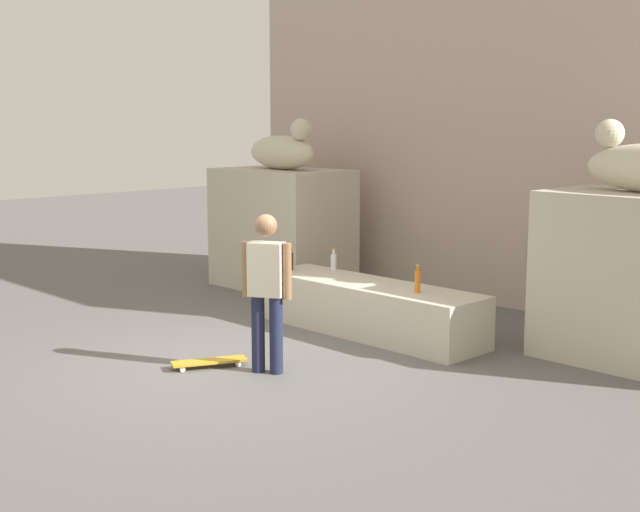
{
  "coord_description": "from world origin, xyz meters",
  "views": [
    {
      "loc": [
        6.99,
        -5.65,
        2.65
      ],
      "look_at": [
        0.15,
        1.01,
        1.1
      ],
      "focal_mm": 48.17,
      "sensor_mm": 36.0,
      "label": 1
    }
  ],
  "objects_px": {
    "skater": "(267,286)",
    "bottle_brown": "(291,261)",
    "bottle_clear": "(334,262)",
    "statue_reclining_left": "(283,151)",
    "bottle_green": "(278,262)",
    "bottle_orange": "(418,281)",
    "skateboard": "(209,362)"
  },
  "relations": [
    {
      "from": "skater",
      "to": "skateboard",
      "type": "distance_m",
      "value": 1.08
    },
    {
      "from": "statue_reclining_left",
      "to": "bottle_clear",
      "type": "relative_size",
      "value": 5.74
    },
    {
      "from": "bottle_clear",
      "to": "statue_reclining_left",
      "type": "bearing_deg",
      "value": 156.09
    },
    {
      "from": "bottle_clear",
      "to": "bottle_green",
      "type": "bearing_deg",
      "value": -126.69
    },
    {
      "from": "statue_reclining_left",
      "to": "bottle_brown",
      "type": "relative_size",
      "value": 5.46
    },
    {
      "from": "skateboard",
      "to": "bottle_green",
      "type": "relative_size",
      "value": 2.57
    },
    {
      "from": "skater",
      "to": "bottle_clear",
      "type": "relative_size",
      "value": 5.74
    },
    {
      "from": "bottle_green",
      "to": "bottle_brown",
      "type": "bearing_deg",
      "value": 88.07
    },
    {
      "from": "statue_reclining_left",
      "to": "bottle_brown",
      "type": "bearing_deg",
      "value": -29.25
    },
    {
      "from": "statue_reclining_left",
      "to": "bottle_green",
      "type": "height_order",
      "value": "statue_reclining_left"
    },
    {
      "from": "skater",
      "to": "bottle_green",
      "type": "bearing_deg",
      "value": 106.66
    },
    {
      "from": "skateboard",
      "to": "statue_reclining_left",
      "type": "bearing_deg",
      "value": 62.61
    },
    {
      "from": "skater",
      "to": "bottle_green",
      "type": "height_order",
      "value": "skater"
    },
    {
      "from": "statue_reclining_left",
      "to": "bottle_orange",
      "type": "xyz_separation_m",
      "value": [
        3.69,
        -1.21,
        -1.36
      ]
    },
    {
      "from": "skateboard",
      "to": "bottle_clear",
      "type": "xyz_separation_m",
      "value": [
        -0.72,
        2.61,
        0.69
      ]
    },
    {
      "from": "bottle_clear",
      "to": "bottle_brown",
      "type": "bearing_deg",
      "value": -138.93
    },
    {
      "from": "statue_reclining_left",
      "to": "skater",
      "type": "height_order",
      "value": "statue_reclining_left"
    },
    {
      "from": "statue_reclining_left",
      "to": "skater",
      "type": "xyz_separation_m",
      "value": [
        3.27,
        -3.15,
        -1.22
      ]
    },
    {
      "from": "statue_reclining_left",
      "to": "bottle_green",
      "type": "xyz_separation_m",
      "value": [
        1.54,
        -1.47,
        -1.37
      ]
    },
    {
      "from": "skater",
      "to": "skateboard",
      "type": "relative_size",
      "value": 2.06
    },
    {
      "from": "skater",
      "to": "bottle_brown",
      "type": "distance_m",
      "value": 2.57
    },
    {
      "from": "bottle_clear",
      "to": "bottle_green",
      "type": "distance_m",
      "value": 0.74
    },
    {
      "from": "statue_reclining_left",
      "to": "bottle_green",
      "type": "relative_size",
      "value": 5.31
    },
    {
      "from": "bottle_clear",
      "to": "skater",
      "type": "bearing_deg",
      "value": -60.53
    },
    {
      "from": "statue_reclining_left",
      "to": "bottle_clear",
      "type": "xyz_separation_m",
      "value": [
        1.98,
        -0.88,
        -1.38
      ]
    },
    {
      "from": "skater",
      "to": "bottle_clear",
      "type": "height_order",
      "value": "skater"
    },
    {
      "from": "bottle_brown",
      "to": "bottle_clear",
      "type": "bearing_deg",
      "value": 41.07
    },
    {
      "from": "skateboard",
      "to": "bottle_brown",
      "type": "xyz_separation_m",
      "value": [
        -1.15,
        2.23,
        0.7
      ]
    },
    {
      "from": "skater",
      "to": "bottle_clear",
      "type": "distance_m",
      "value": 2.62
    },
    {
      "from": "skateboard",
      "to": "bottle_clear",
      "type": "relative_size",
      "value": 2.78
    },
    {
      "from": "skater",
      "to": "bottle_orange",
      "type": "height_order",
      "value": "skater"
    },
    {
      "from": "skateboard",
      "to": "bottle_clear",
      "type": "height_order",
      "value": "bottle_clear"
    }
  ]
}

